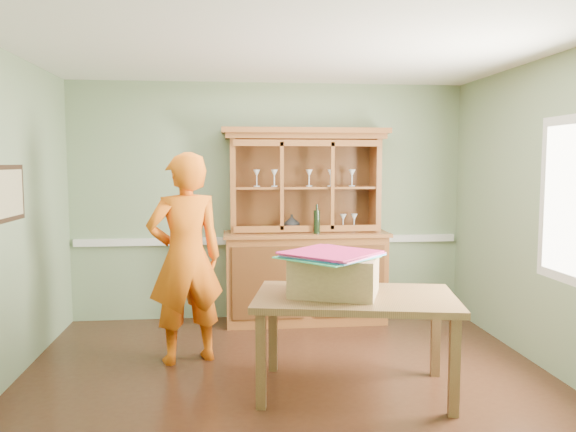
{
  "coord_description": "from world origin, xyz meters",
  "views": [
    {
      "loc": [
        -0.48,
        -4.45,
        1.8
      ],
      "look_at": [
        0.04,
        0.4,
        1.33
      ],
      "focal_mm": 35.0,
      "sensor_mm": 36.0,
      "label": 1
    }
  ],
  "objects": [
    {
      "name": "floor",
      "position": [
        0.0,
        0.0,
        0.0
      ],
      "size": [
        4.5,
        4.5,
        0.0
      ],
      "primitive_type": "plane",
      "color": "#3F2214",
      "rests_on": "ground"
    },
    {
      "name": "ceiling",
      "position": [
        0.0,
        0.0,
        2.7
      ],
      "size": [
        4.5,
        4.5,
        0.0
      ],
      "primitive_type": "plane",
      "rotation": [
        3.14,
        0.0,
        0.0
      ],
      "color": "white",
      "rests_on": "wall_back"
    },
    {
      "name": "wall_back",
      "position": [
        0.0,
        2.0,
        1.35
      ],
      "size": [
        4.5,
        0.0,
        4.5
      ],
      "primitive_type": "plane",
      "rotation": [
        1.57,
        0.0,
        0.0
      ],
      "color": "gray",
      "rests_on": "floor"
    },
    {
      "name": "wall_right",
      "position": [
        2.25,
        0.0,
        1.35
      ],
      "size": [
        0.0,
        4.0,
        4.0
      ],
      "primitive_type": "plane",
      "rotation": [
        1.57,
        0.0,
        -1.57
      ],
      "color": "gray",
      "rests_on": "floor"
    },
    {
      "name": "wall_front",
      "position": [
        0.0,
        -2.0,
        1.35
      ],
      "size": [
        4.5,
        0.0,
        4.5
      ],
      "primitive_type": "plane",
      "rotation": [
        -1.57,
        0.0,
        0.0
      ],
      "color": "gray",
      "rests_on": "floor"
    },
    {
      "name": "chair_rail",
      "position": [
        0.0,
        1.98,
        0.9
      ],
      "size": [
        4.41,
        0.05,
        0.08
      ],
      "primitive_type": "cube",
      "color": "silver",
      "rests_on": "wall_back"
    },
    {
      "name": "framed_map",
      "position": [
        -2.23,
        0.3,
        1.55
      ],
      "size": [
        0.03,
        0.6,
        0.46
      ],
      "color": "#311E13",
      "rests_on": "wall_left"
    },
    {
      "name": "window_panel",
      "position": [
        2.23,
        -0.3,
        1.5
      ],
      "size": [
        0.03,
        0.96,
        1.36
      ],
      "color": "silver",
      "rests_on": "wall_right"
    },
    {
      "name": "china_hutch",
      "position": [
        0.38,
        1.75,
        0.76
      ],
      "size": [
        1.85,
        0.61,
        2.18
      ],
      "color": "brown",
      "rests_on": "floor"
    },
    {
      "name": "dining_table",
      "position": [
        0.5,
        -0.25,
        0.68
      ],
      "size": [
        1.69,
        1.21,
        0.77
      ],
      "rotation": [
        0.0,
        0.0,
        -0.2
      ],
      "color": "brown",
      "rests_on": "floor"
    },
    {
      "name": "cardboard_box",
      "position": [
        0.34,
        -0.21,
        0.92
      ],
      "size": [
        0.78,
        0.71,
        0.3
      ],
      "primitive_type": "cube",
      "rotation": [
        0.0,
        0.0,
        -0.35
      ],
      "color": "#A18253",
      "rests_on": "dining_table"
    },
    {
      "name": "kite_stack",
      "position": [
        0.29,
        -0.24,
        1.1
      ],
      "size": [
        0.85,
        0.85,
        0.04
      ],
      "rotation": [
        0.0,
        0.0,
        0.76
      ],
      "color": "#38C17C",
      "rests_on": "cardboard_box"
    },
    {
      "name": "person",
      "position": [
        -0.86,
        0.57,
        0.94
      ],
      "size": [
        0.8,
        0.65,
        1.89
      ],
      "primitive_type": "imported",
      "rotation": [
        0.0,
        0.0,
        3.48
      ],
      "color": "#E25F0E",
      "rests_on": "floor"
    }
  ]
}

